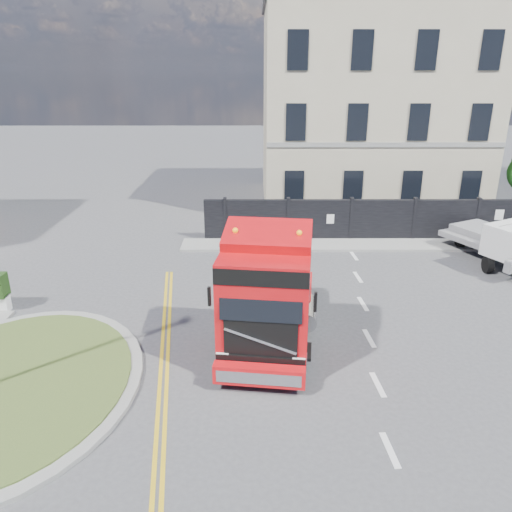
{
  "coord_description": "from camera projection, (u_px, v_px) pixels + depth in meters",
  "views": [
    {
      "loc": [
        -0.56,
        -13.88,
        7.82
      ],
      "look_at": [
        -0.54,
        2.04,
        1.8
      ],
      "focal_mm": 35.0,
      "sensor_mm": 36.0,
      "label": 1
    }
  ],
  "objects": [
    {
      "name": "traffic_island",
      "position": [
        7.0,
        387.0,
        12.91
      ],
      "size": [
        6.8,
        6.8,
        0.17
      ],
      "color": "gray",
      "rests_on": "ground"
    },
    {
      "name": "flatbed_pickup",
      "position": [
        507.0,
        243.0,
        20.48
      ],
      "size": [
        3.83,
        5.22,
        1.97
      ],
      "rotation": [
        0.0,
        0.0,
        0.48
      ],
      "color": "slate",
      "rests_on": "ground"
    },
    {
      "name": "georgian_building",
      "position": [
        367.0,
        105.0,
        29.15
      ],
      "size": [
        12.3,
        10.3,
        12.8
      ],
      "color": "#BAB093",
      "rests_on": "ground"
    },
    {
      "name": "ground",
      "position": [
        273.0,
        332.0,
        15.75
      ],
      "size": [
        120.0,
        120.0,
        0.0
      ],
      "primitive_type": "plane",
      "color": "#424244",
      "rests_on": "ground"
    },
    {
      "name": "hoarding_fence",
      "position": [
        404.0,
        220.0,
        23.82
      ],
      "size": [
        18.8,
        0.25,
        2.0
      ],
      "color": "black",
      "rests_on": "ground"
    },
    {
      "name": "pavement_far",
      "position": [
        396.0,
        245.0,
        23.31
      ],
      "size": [
        20.0,
        1.6,
        0.12
      ],
      "primitive_type": "cube",
      "color": "gray",
      "rests_on": "ground"
    },
    {
      "name": "truck",
      "position": [
        268.0,
        298.0,
        14.19
      ],
      "size": [
        3.08,
        6.53,
        3.77
      ],
      "rotation": [
        0.0,
        0.0,
        -0.12
      ],
      "color": "black",
      "rests_on": "ground"
    }
  ]
}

